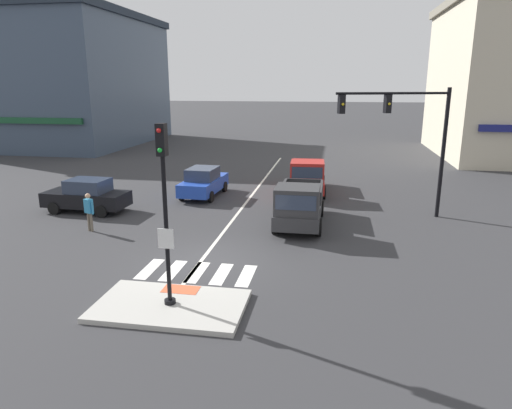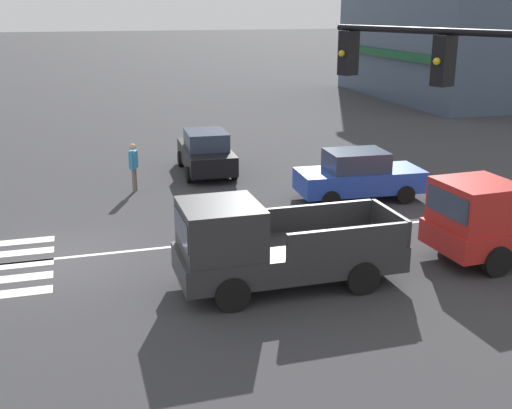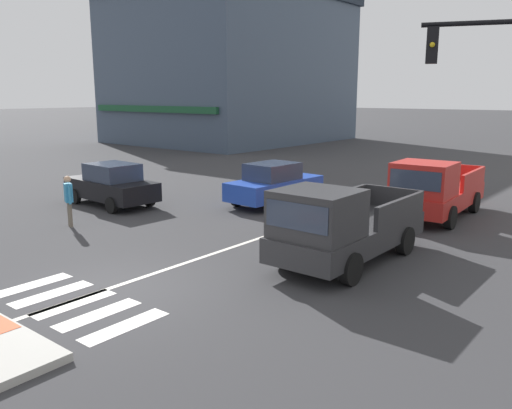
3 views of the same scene
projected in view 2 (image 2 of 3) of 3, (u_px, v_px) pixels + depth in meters
ground_plane at (54, 261)px, 16.02m from camera, size 300.00×300.00×0.00m
crosswalk_stripe_a at (20, 242)px, 17.33m from camera, size 0.44×1.80×0.01m
crosswalk_stripe_b at (18, 253)px, 16.55m from camera, size 0.44×1.80×0.01m
crosswalk_stripe_c at (16, 265)px, 15.78m from camera, size 0.44×1.80×0.01m
crosswalk_stripe_d at (13, 278)px, 15.00m from camera, size 0.44×1.80×0.01m
crosswalk_stripe_e at (11, 293)px, 14.22m from camera, size 0.44×1.80×0.01m
lane_centre_line at (407, 223)px, 18.83m from camera, size 0.14×28.00×0.01m
traffic_light_mast at (501, 140)px, 9.55m from camera, size 5.10×2.09×6.01m
car_black_cross_left at (206, 152)px, 24.19m from camera, size 4.18×2.00×1.64m
car_blue_westbound_far at (359, 175)px, 20.91m from camera, size 2.02×4.19×1.64m
pickup_truck_charcoal_eastbound_mid at (269, 247)px, 14.28m from camera, size 2.08×5.11×2.08m
pickup_truck_red_eastbound_far at (512, 220)px, 16.03m from camera, size 2.25×5.19×2.08m
pedestrian_at_curb_left at (134, 163)px, 21.78m from camera, size 0.52×0.34×1.67m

